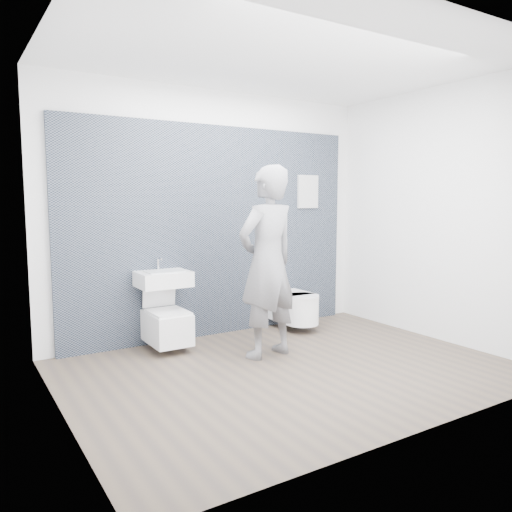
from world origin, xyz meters
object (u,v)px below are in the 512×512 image
washbasin (163,278)px  toilet_rounded (296,308)px  visitor (267,262)px  toilet_square (167,325)px

washbasin → toilet_rounded: bearing=-4.6°
visitor → toilet_rounded: bearing=-151.9°
washbasin → toilet_square: 0.49m
toilet_rounded → visitor: 1.28m
toilet_square → visitor: bearing=-43.1°
washbasin → toilet_rounded: 1.71m
washbasin → visitor: 1.13m
toilet_square → toilet_rounded: toilet_square is taller
toilet_square → visitor: size_ratio=0.39×
toilet_square → toilet_rounded: (1.63, -0.06, 0.00)m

